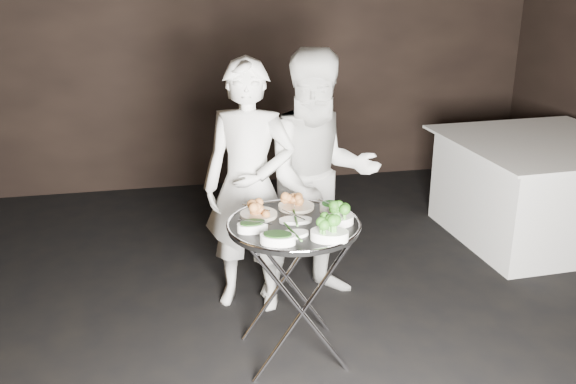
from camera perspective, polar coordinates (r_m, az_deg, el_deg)
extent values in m
cube|color=black|center=(6.35, -4.71, 13.89)|extent=(6.00, 0.05, 3.00)
cylinder|color=silver|center=(3.47, 1.25, -10.66)|extent=(0.55, 0.03, 0.81)
cylinder|color=silver|center=(3.47, 1.25, -10.66)|extent=(0.55, 0.03, 0.81)
cylinder|color=silver|center=(3.83, -0.19, -7.51)|extent=(0.55, 0.03, 0.81)
cylinder|color=silver|center=(3.83, -0.19, -7.51)|extent=(0.55, 0.03, 0.81)
cylinder|color=silver|center=(3.44, -3.28, -3.90)|extent=(0.02, 0.46, 0.02)
cylinder|color=silver|center=(3.53, 4.20, -3.27)|extent=(0.02, 0.46, 0.02)
cylinder|color=black|center=(3.47, 0.51, -3.05)|extent=(0.71, 0.71, 0.03)
torus|color=silver|center=(3.46, 0.51, -2.82)|extent=(0.73, 0.73, 0.02)
cylinder|color=beige|center=(3.56, -2.63, -2.01)|extent=(0.21, 0.21, 0.02)
cylinder|color=beige|center=(3.67, 0.74, -1.30)|extent=(0.21, 0.21, 0.02)
cylinder|color=white|center=(3.62, 3.77, -1.40)|extent=(0.12, 0.12, 0.04)
cylinder|color=silver|center=(3.56, -2.87, -1.35)|extent=(0.14, 0.13, 0.01)
cylinder|color=silver|center=(3.64, 0.58, -0.81)|extent=(0.05, 0.18, 0.01)
cylinder|color=silver|center=(3.61, 3.64, -1.04)|extent=(0.08, 0.17, 0.01)
cylinder|color=silver|center=(3.36, -2.98, -2.68)|extent=(0.17, 0.09, 0.01)
cylinder|color=silver|center=(3.45, 4.27, -2.10)|extent=(0.10, 0.16, 0.01)
cylinder|color=silver|center=(3.45, 0.48, -2.02)|extent=(0.09, 0.17, 0.01)
imported|color=silver|center=(4.04, -3.48, 0.41)|extent=(0.69, 0.58, 1.62)
imported|color=silver|center=(4.14, 2.80, 1.20)|extent=(0.83, 0.66, 1.66)
cube|color=white|center=(5.57, 21.43, 0.07)|extent=(1.28, 1.28, 0.80)
cube|color=white|center=(5.46, 21.97, 4.12)|extent=(1.44, 1.44, 0.02)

